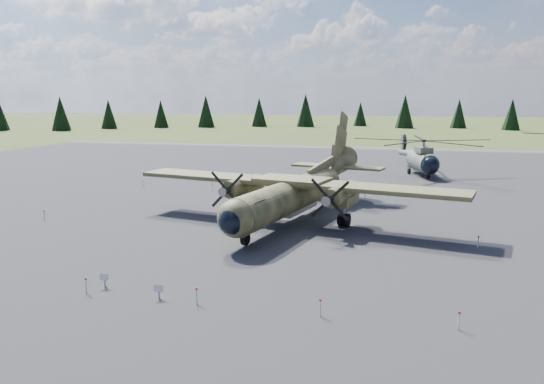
# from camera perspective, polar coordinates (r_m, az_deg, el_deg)

# --- Properties ---
(ground) EXTENTS (500.00, 500.00, 0.00)m
(ground) POSITION_cam_1_polar(r_m,az_deg,el_deg) (39.16, -3.48, -4.44)
(ground) COLOR #4B5827
(ground) RESTS_ON ground
(apron) EXTENTS (120.00, 120.00, 0.04)m
(apron) POSITION_cam_1_polar(r_m,az_deg,el_deg) (48.55, 0.00, -1.54)
(apron) COLOR #59595E
(apron) RESTS_ON ground
(transport_plane) EXTENTS (27.18, 24.39, 8.98)m
(transport_plane) POSITION_cam_1_polar(r_m,az_deg,el_deg) (42.89, 2.69, 0.38)
(transport_plane) COLOR #383E21
(transport_plane) RESTS_ON ground
(helicopter_near) EXTENTS (21.82, 22.92, 4.58)m
(helicopter_near) POSITION_cam_1_polar(r_m,az_deg,el_deg) (69.86, 15.88, 4.37)
(helicopter_near) COLOR slate
(helicopter_near) RESTS_ON ground
(info_placard_left) EXTENTS (0.50, 0.30, 0.73)m
(info_placard_left) POSITION_cam_1_polar(r_m,az_deg,el_deg) (29.51, -17.58, -8.87)
(info_placard_left) COLOR gray
(info_placard_left) RESTS_ON ground
(info_placard_right) EXTENTS (0.48, 0.27, 0.72)m
(info_placard_right) POSITION_cam_1_polar(r_m,az_deg,el_deg) (27.23, -12.08, -10.25)
(info_placard_right) COLOR gray
(info_placard_right) RESTS_ON ground
(barrier_fence) EXTENTS (33.12, 29.62, 0.85)m
(barrier_fence) POSITION_cam_1_polar(r_m,az_deg,el_deg) (39.10, -4.17, -3.70)
(barrier_fence) COLOR white
(barrier_fence) RESTS_ON ground
(treeline) EXTENTS (293.64, 300.21, 10.89)m
(treeline) POSITION_cam_1_polar(r_m,az_deg,el_deg) (39.24, -1.57, 2.86)
(treeline) COLOR black
(treeline) RESTS_ON ground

